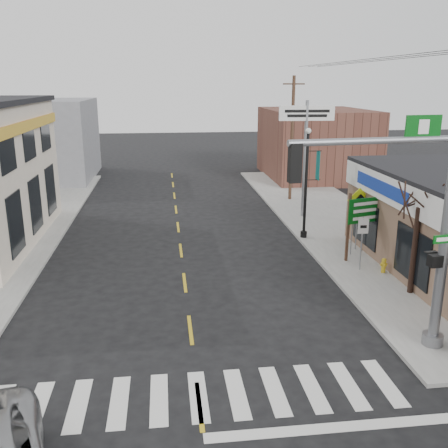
{
  "coord_description": "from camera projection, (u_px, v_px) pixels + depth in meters",
  "views": [
    {
      "loc": [
        -0.69,
        -10.68,
        7.77
      ],
      "look_at": [
        1.42,
        6.58,
        2.8
      ],
      "focal_mm": 40.0,
      "sensor_mm": 36.0,
      "label": 1
    }
  ],
  "objects": [
    {
      "name": "utility_pole_far",
      "position": [
        292.0,
        138.0,
        32.64
      ],
      "size": [
        1.4,
        0.21,
        8.03
      ],
      "rotation": [
        0.0,
        0.0,
        -0.06
      ],
      "color": "#3B271B",
      "rests_on": "sidewalk_right"
    },
    {
      "name": "bldg_distant_right",
      "position": [
        315.0,
        144.0,
        41.67
      ],
      "size": [
        8.0,
        10.0,
        5.6
      ],
      "primitive_type": "cube",
      "color": "brown",
      "rests_on": "ground"
    },
    {
      "name": "ground",
      "position": [
        199.0,
        406.0,
        12.41
      ],
      "size": [
        140.0,
        140.0,
        0.0
      ],
      "primitive_type": "plane",
      "color": "black",
      "rests_on": "ground"
    },
    {
      "name": "lamp_post",
      "position": [
        308.0,
        175.0,
        24.61
      ],
      "size": [
        0.71,
        0.56,
        5.5
      ],
      "rotation": [
        0.0,
        0.0,
        -0.16
      ],
      "color": "black",
      "rests_on": "sidewalk_right"
    },
    {
      "name": "fire_hydrant",
      "position": [
        384.0,
        265.0,
        20.66
      ],
      "size": [
        0.2,
        0.2,
        0.63
      ],
      "rotation": [
        0.0,
        0.0,
        0.18
      ],
      "color": "gold",
      "rests_on": "sidewalk_right"
    },
    {
      "name": "bare_tree",
      "position": [
        421.0,
        191.0,
        17.74
      ],
      "size": [
        2.47,
        2.47,
        4.93
      ],
      "rotation": [
        0.0,
        0.0,
        0.02
      ],
      "color": "black",
      "rests_on": "sidewalk_right"
    },
    {
      "name": "crosswalk",
      "position": [
        198.0,
        396.0,
        12.79
      ],
      "size": [
        11.0,
        2.2,
        0.01
      ],
      "primitive_type": "cube",
      "color": "silver",
      "rests_on": "ground"
    },
    {
      "name": "ped_crossing_sign",
      "position": [
        358.0,
        208.0,
        23.05
      ],
      "size": [
        1.16,
        0.08,
        2.98
      ],
      "rotation": [
        0.0,
        0.0,
        0.05
      ],
      "color": "gray",
      "rests_on": "sidewalk_right"
    },
    {
      "name": "sidewalk_right",
      "position": [
        354.0,
        236.0,
        25.85
      ],
      "size": [
        6.0,
        38.0,
        0.13
      ],
      "primitive_type": "cube",
      "color": "gray",
      "rests_on": "ground"
    },
    {
      "name": "guide_sign",
      "position": [
        365.0,
        218.0,
        21.64
      ],
      "size": [
        1.75,
        0.14,
        3.06
      ],
      "rotation": [
        0.0,
        0.0,
        0.28
      ],
      "color": "#4D3324",
      "rests_on": "sidewalk_right"
    },
    {
      "name": "shrub_back",
      "position": [
        443.0,
        269.0,
        19.97
      ],
      "size": [
        1.14,
        1.14,
        0.85
      ],
      "primitive_type": "ellipsoid",
      "color": "black",
      "rests_on": "sidewalk_right"
    },
    {
      "name": "dance_center_sign",
      "position": [
        306.0,
        130.0,
        28.18
      ],
      "size": [
        3.13,
        0.2,
        6.66
      ],
      "rotation": [
        0.0,
        0.0,
        -0.05
      ],
      "color": "gray",
      "rests_on": "sidewalk_right"
    },
    {
      "name": "bldg_distant_left",
      "position": [
        36.0,
        140.0,
        40.79
      ],
      "size": [
        9.0,
        10.0,
        6.4
      ],
      "primitive_type": "cube",
      "color": "gray",
      "rests_on": "ground"
    },
    {
      "name": "center_line",
      "position": [
        185.0,
        282.0,
        20.04
      ],
      "size": [
        0.12,
        56.0,
        0.01
      ],
      "primitive_type": "cube",
      "color": "gold",
      "rests_on": "ground"
    },
    {
      "name": "traffic_signal_pole",
      "position": [
        421.0,
        216.0,
        13.87
      ],
      "size": [
        5.38,
        0.39,
        6.81
      ],
      "rotation": [
        0.0,
        0.0,
        0.12
      ],
      "color": "gray",
      "rests_on": "sidewalk_right"
    }
  ]
}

